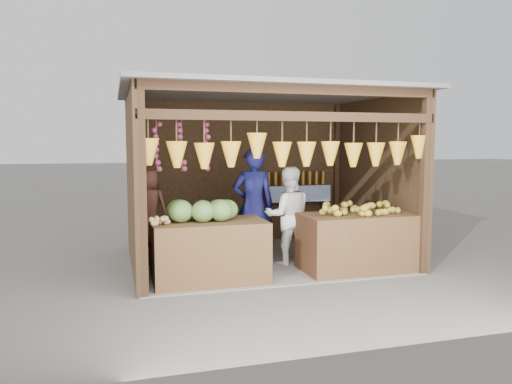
# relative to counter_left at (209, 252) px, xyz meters

# --- Properties ---
(ground) EXTENTS (80.00, 80.00, 0.00)m
(ground) POSITION_rel_counter_left_xyz_m (1.05, 1.00, -0.41)
(ground) COLOR #514F49
(ground) RESTS_ON ground
(stall_structure) EXTENTS (4.30, 3.30, 2.66)m
(stall_structure) POSITION_rel_counter_left_xyz_m (1.02, 0.95, 1.25)
(stall_structure) COLOR slate
(stall_structure) RESTS_ON ground
(back_shelf) EXTENTS (1.25, 0.32, 1.32)m
(back_shelf) POSITION_rel_counter_left_xyz_m (2.10, 2.28, 0.46)
(back_shelf) COLOR #382314
(back_shelf) RESTS_ON ground
(counter_left) EXTENTS (1.50, 0.85, 0.83)m
(counter_left) POSITION_rel_counter_left_xyz_m (0.00, 0.00, 0.00)
(counter_left) COLOR #4D3419
(counter_left) RESTS_ON ground
(counter_right) EXTENTS (1.65, 0.85, 0.84)m
(counter_right) POSITION_rel_counter_left_xyz_m (2.19, -0.02, 0.00)
(counter_right) COLOR #472817
(counter_right) RESTS_ON ground
(stool) EXTENTS (0.35, 0.35, 0.33)m
(stool) POSITION_rel_counter_left_xyz_m (-0.69, 1.20, -0.25)
(stool) COLOR black
(stool) RESTS_ON ground
(man_standing) EXTENTS (0.71, 0.52, 1.79)m
(man_standing) POSITION_rel_counter_left_xyz_m (0.88, 0.94, 0.48)
(man_standing) COLOR #13154A
(man_standing) RESTS_ON ground
(woman_standing) EXTENTS (0.81, 0.68, 1.51)m
(woman_standing) POSITION_rel_counter_left_xyz_m (1.35, 0.66, 0.34)
(woman_standing) COLOR white
(woman_standing) RESTS_ON ground
(vendor_seated) EXTENTS (0.67, 0.59, 1.14)m
(vendor_seated) POSITION_rel_counter_left_xyz_m (-0.69, 1.20, 0.48)
(vendor_seated) COLOR #502A20
(vendor_seated) RESTS_ON stool
(melon_pile) EXTENTS (1.00, 0.50, 0.32)m
(melon_pile) POSITION_rel_counter_left_xyz_m (-0.07, 0.04, 0.57)
(melon_pile) COLOR #255115
(melon_pile) RESTS_ON counter_left
(tanfruit_pile) EXTENTS (0.34, 0.40, 0.13)m
(tanfruit_pile) POSITION_rel_counter_left_xyz_m (-0.67, -0.07, 0.48)
(tanfruit_pile) COLOR #A07B4A
(tanfruit_pile) RESTS_ON counter_left
(mango_pile) EXTENTS (1.40, 0.64, 0.22)m
(mango_pile) POSITION_rel_counter_left_xyz_m (2.19, -0.03, 0.53)
(mango_pile) COLOR #AC6816
(mango_pile) RESTS_ON counter_right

